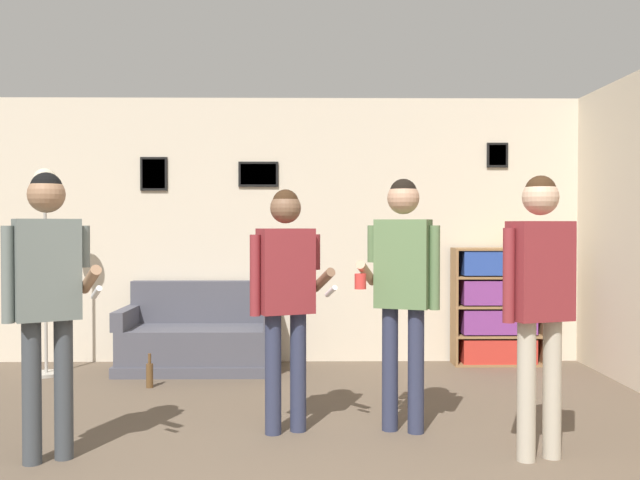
{
  "coord_description": "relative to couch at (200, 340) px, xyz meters",
  "views": [
    {
      "loc": [
        0.05,
        -2.9,
        1.4
      ],
      "look_at": [
        0.11,
        2.2,
        1.3
      ],
      "focal_mm": 40.0,
      "sensor_mm": 36.0,
      "label": 1
    }
  ],
  "objects": [
    {
      "name": "person_watcher_holding_cup",
      "position": [
        1.7,
        -2.11,
        0.77
      ],
      "size": [
        0.58,
        0.38,
        1.71
      ],
      "color": "#2D334C",
      "rests_on": "ground_plane"
    },
    {
      "name": "person_player_foreground_center",
      "position": [
        0.91,
        -2.12,
        0.72
      ],
      "size": [
        0.58,
        0.4,
        1.64
      ],
      "color": "#2D334C",
      "rests_on": "ground_plane"
    },
    {
      "name": "bookshelf",
      "position": [
        2.95,
        0.2,
        0.3
      ],
      "size": [
        0.9,
        0.3,
        1.17
      ],
      "color": "olive",
      "rests_on": "ground_plane"
    },
    {
      "name": "bottle_on_floor",
      "position": [
        -0.32,
        -0.77,
        -0.17
      ],
      "size": [
        0.06,
        0.06,
        0.3
      ],
      "color": "brown",
      "rests_on": "ground_plane"
    },
    {
      "name": "couch",
      "position": [
        0.0,
        0.0,
        0.0
      ],
      "size": [
        1.52,
        0.8,
        0.84
      ],
      "color": "#4C4C56",
      "rests_on": "ground_plane"
    },
    {
      "name": "drinking_cup",
      "position": [
        3.04,
        0.2,
        0.95
      ],
      "size": [
        0.09,
        0.09,
        0.12
      ],
      "color": "yellow",
      "rests_on": "bookshelf"
    },
    {
      "name": "floor_lamp",
      "position": [
        -1.39,
        -0.27,
        1.12
      ],
      "size": [
        0.28,
        0.28,
        1.93
      ],
      "color": "#ADA89E",
      "rests_on": "ground_plane"
    },
    {
      "name": "wall_back",
      "position": [
        1.02,
        0.42,
        1.07
      ],
      "size": [
        7.98,
        0.08,
        2.7
      ],
      "color": "beige",
      "rests_on": "ground_plane"
    },
    {
      "name": "person_player_foreground_left",
      "position": [
        -0.48,
        -2.69,
        0.77
      ],
      "size": [
        0.6,
        0.38,
        1.71
      ],
      "color": "#3D4247",
      "rests_on": "ground_plane"
    },
    {
      "name": "person_spectator_near_bookshelf",
      "position": [
        2.44,
        -2.69,
        0.76
      ],
      "size": [
        0.48,
        0.3,
        1.7
      ],
      "color": "#B7AD99",
      "rests_on": "ground_plane"
    }
  ]
}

